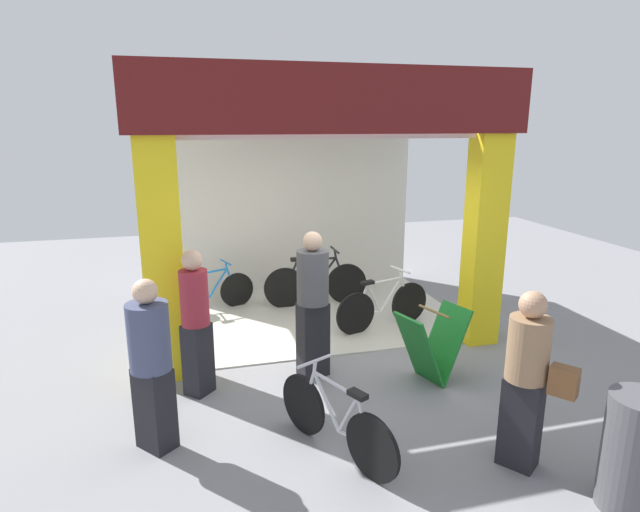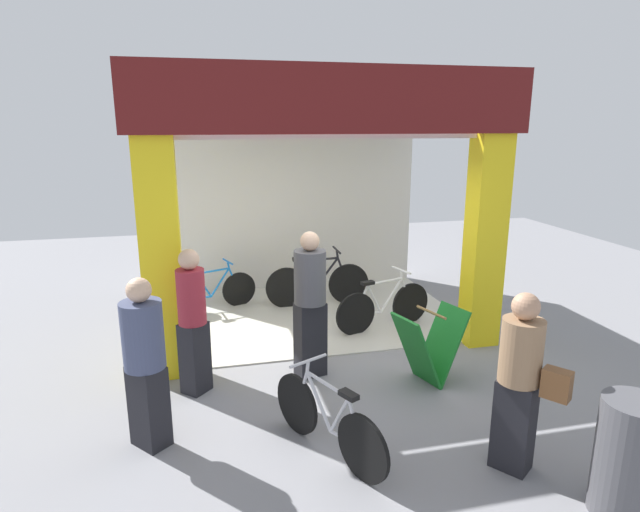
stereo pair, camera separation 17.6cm
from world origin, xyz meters
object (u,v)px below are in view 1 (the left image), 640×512
at_px(pedestrian_3, 313,302).
at_px(pedestrian_1, 196,322).
at_px(bicycle_inside_1, 211,293).
at_px(pedestrian_2, 151,363).
at_px(pedestrian_0, 527,378).
at_px(bicycle_parked_0, 336,421).
at_px(trash_bin, 636,453).
at_px(bicycle_inside_0, 316,284).
at_px(sandwich_board_sign, 432,346).
at_px(bicycle_inside_2, 383,306).

bearing_deg(pedestrian_3, pedestrian_1, -175.67).
height_order(bicycle_inside_1, pedestrian_2, pedestrian_2).
xyz_separation_m(pedestrian_0, pedestrian_2, (-3.09, 1.09, 0.01)).
xyz_separation_m(pedestrian_1, pedestrian_3, (1.33, 0.10, 0.07)).
relative_size(bicycle_inside_1, pedestrian_2, 0.85).
bearing_deg(pedestrian_3, bicycle_inside_1, 112.60).
distance_m(bicycle_parked_0, trash_bin, 2.39).
bearing_deg(bicycle_inside_1, bicycle_parked_0, -78.07).
height_order(bicycle_inside_1, pedestrian_0, pedestrian_0).
relative_size(bicycle_inside_0, bicycle_parked_0, 1.24).
distance_m(bicycle_inside_0, sandwich_board_sign, 2.94).
distance_m(bicycle_parked_0, sandwich_board_sign, 1.83).
height_order(bicycle_parked_0, pedestrian_0, pedestrian_0).
bearing_deg(pedestrian_1, trash_bin, -40.36).
relative_size(bicycle_parked_0, sandwich_board_sign, 1.53).
bearing_deg(bicycle_inside_0, pedestrian_3, -105.03).
xyz_separation_m(bicycle_parked_0, pedestrian_1, (-1.15, 1.47, 0.51)).
height_order(bicycle_parked_0, trash_bin, trash_bin).
height_order(pedestrian_2, pedestrian_3, pedestrian_3).
bearing_deg(sandwich_board_sign, bicycle_inside_2, 88.36).
bearing_deg(bicycle_inside_0, pedestrian_0, -81.08).
height_order(bicycle_inside_0, sandwich_board_sign, bicycle_inside_0).
distance_m(sandwich_board_sign, trash_bin, 2.38).
distance_m(bicycle_inside_1, sandwich_board_sign, 3.81).
xyz_separation_m(bicycle_inside_1, bicycle_inside_2, (2.38, -1.35, 0.03)).
relative_size(sandwich_board_sign, trash_bin, 0.95).
height_order(bicycle_inside_1, sandwich_board_sign, sandwich_board_sign).
bearing_deg(trash_bin, sandwich_board_sign, 103.70).
relative_size(bicycle_inside_1, bicycle_parked_0, 1.00).
height_order(pedestrian_0, pedestrian_3, pedestrian_3).
relative_size(bicycle_inside_0, bicycle_inside_2, 1.11).
height_order(sandwich_board_sign, pedestrian_0, pedestrian_0).
relative_size(bicycle_inside_1, bicycle_inside_2, 0.90).
height_order(bicycle_inside_2, trash_bin, trash_bin).
relative_size(pedestrian_1, trash_bin, 1.73).
bearing_deg(bicycle_parked_0, pedestrian_1, 128.03).
height_order(pedestrian_0, trash_bin, pedestrian_0).
height_order(bicycle_inside_1, bicycle_inside_2, bicycle_inside_2).
bearing_deg(pedestrian_0, trash_bin, -53.11).
height_order(bicycle_inside_0, pedestrian_0, pedestrian_0).
distance_m(bicycle_inside_0, pedestrian_2, 4.19).
xyz_separation_m(bicycle_inside_0, trash_bin, (1.22, -5.18, 0.10)).
bearing_deg(bicycle_inside_2, pedestrian_2, -144.61).
height_order(bicycle_inside_0, bicycle_parked_0, bicycle_inside_0).
xyz_separation_m(bicycle_inside_1, pedestrian_2, (-0.71, -3.55, 0.53)).
bearing_deg(pedestrian_1, bicycle_inside_2, 25.17).
distance_m(sandwich_board_sign, pedestrian_2, 3.12).
bearing_deg(sandwich_board_sign, trash_bin, -76.30).
distance_m(bicycle_inside_0, pedestrian_0, 4.57).
relative_size(bicycle_inside_2, trash_bin, 1.63).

